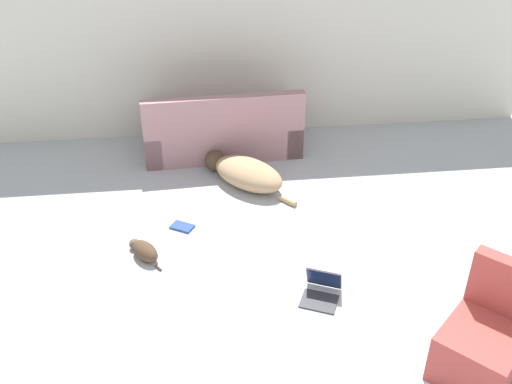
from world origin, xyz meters
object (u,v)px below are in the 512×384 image
couch (222,133)px  book_blue (182,227)px  cat (144,250)px  laptop_open (322,288)px  side_chair (485,340)px  dog (245,172)px

couch → book_blue: size_ratio=7.32×
cat → laptop_open: size_ratio=1.04×
cat → side_chair: 3.01m
dog → book_blue: bearing=96.8°
couch → cat: (-0.88, -2.07, -0.19)m
couch → cat: size_ratio=4.27×
book_blue → side_chair: (2.17, -2.08, 0.26)m
dog → book_blue: 1.09m
laptop_open → dog: bearing=127.8°
couch → book_blue: (-0.53, -1.62, -0.26)m
couch → laptop_open: bearing=100.2°
dog → cat: (-1.08, -1.25, -0.07)m
book_blue → couch: bearing=72.0°
dog → laptop_open: (0.46, -1.97, -0.07)m
book_blue → dog: bearing=48.1°
laptop_open → book_blue: laptop_open is taller
dog → laptop_open: 2.03m
couch → side_chair: 4.05m
dog → cat: size_ratio=2.43×
cat → dog: bearing=-75.0°
dog → book_blue: dog is taller
dog → side_chair: 3.23m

